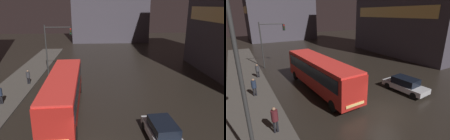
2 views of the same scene
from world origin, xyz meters
The scene contains 9 objects.
ground_plane centered at (0.00, 0.00, 0.00)m, with size 120.00×120.00×0.00m, color black.
sidewalk_left centered at (-9.00, 10.00, 0.07)m, with size 4.00×48.00×0.15m.
bus_near centered at (-2.64, 6.47, 2.01)m, with size 2.90×11.44×3.26m.
car_taxi centered at (4.48, 1.84, 0.74)m, with size 2.14×4.48×1.45m.
pedestrian_near centered at (-7.70, 13.28, 1.12)m, with size 0.54×0.54×1.63m.
pedestrian_mid centered at (-8.61, 8.09, 1.18)m, with size 0.52×0.52×1.71m.
pedestrian_far centered at (-8.07, 1.65, 1.26)m, with size 0.59×0.59×1.82m.
traffic_light_main centered at (-5.21, 17.25, 4.34)m, with size 3.45×0.35×6.41m.
street_lamp_sidewalk centered at (-9.30, -0.65, 5.79)m, with size 1.25×0.36×8.68m.
Camera 2 is at (-9.50, -8.59, 7.52)m, focal length 28.00 mm.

